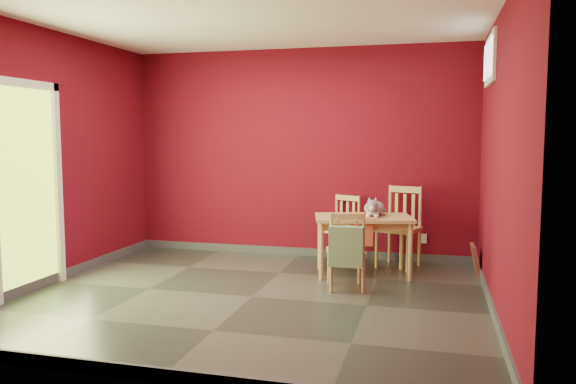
% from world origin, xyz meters
% --- Properties ---
extents(ground, '(4.50, 4.50, 0.00)m').
position_xyz_m(ground, '(0.00, 0.00, 0.00)').
color(ground, '#2D342D').
rests_on(ground, ground).
extents(room_shell, '(4.50, 4.50, 4.50)m').
position_xyz_m(room_shell, '(0.00, 0.00, 0.05)').
color(room_shell, '#5B0915').
rests_on(room_shell, ground).
extents(doorway, '(0.06, 1.01, 2.13)m').
position_xyz_m(doorway, '(-2.23, -0.40, 1.12)').
color(doorway, '#B7D838').
rests_on(doorway, ground).
extents(window, '(0.05, 0.90, 0.50)m').
position_xyz_m(window, '(2.23, 1.00, 2.35)').
color(window, white).
rests_on(window, room_shell).
extents(outlet_plate, '(0.08, 0.02, 0.12)m').
position_xyz_m(outlet_plate, '(1.60, 1.99, 0.30)').
color(outlet_plate, silver).
rests_on(outlet_plate, room_shell).
extents(dining_table, '(1.19, 0.86, 0.67)m').
position_xyz_m(dining_table, '(0.95, 1.16, 0.59)').
color(dining_table, tan).
rests_on(dining_table, ground).
extents(table_runner, '(0.41, 0.64, 0.30)m').
position_xyz_m(table_runner, '(0.95, 1.07, 0.63)').
color(table_runner, '#BE5631').
rests_on(table_runner, dining_table).
extents(chair_far_left, '(0.51, 0.51, 0.83)m').
position_xyz_m(chair_far_left, '(0.60, 1.81, 0.42)').
color(chair_far_left, tan).
rests_on(chair_far_left, ground).
extents(chair_far_right, '(0.57, 0.57, 0.97)m').
position_xyz_m(chair_far_right, '(1.33, 1.69, 0.50)').
color(chair_far_right, tan).
rests_on(chair_far_right, ground).
extents(chair_near, '(0.46, 0.46, 0.81)m').
position_xyz_m(chair_near, '(0.85, 0.50, 0.41)').
color(chair_near, tan).
rests_on(chair_near, ground).
extents(tote_bag, '(0.34, 0.20, 0.47)m').
position_xyz_m(tote_bag, '(0.88, 0.30, 0.49)').
color(tote_bag, '#688857').
rests_on(tote_bag, chair_near).
extents(cat, '(0.25, 0.48, 0.24)m').
position_xyz_m(cat, '(1.06, 1.25, 0.79)').
color(cat, slate).
rests_on(cat, table_runner).
extents(picture_frame, '(0.12, 0.35, 0.34)m').
position_xyz_m(picture_frame, '(2.19, 1.49, 0.17)').
color(picture_frame, brown).
rests_on(picture_frame, ground).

